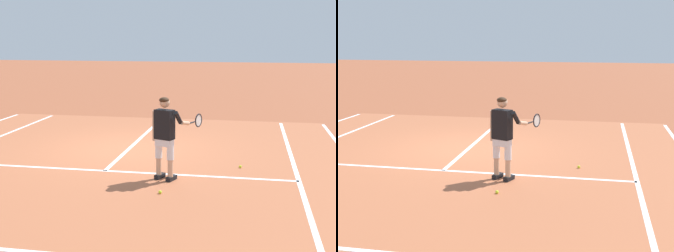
% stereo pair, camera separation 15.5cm
% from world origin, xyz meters
% --- Properties ---
extents(ground_plane, '(80.00, 80.00, 0.00)m').
position_xyz_m(ground_plane, '(0.00, 0.00, 0.00)').
color(ground_plane, '#9E5133').
extents(court_inner_surface, '(10.98, 10.67, 0.00)m').
position_xyz_m(court_inner_surface, '(0.00, -0.81, 0.00)').
color(court_inner_surface, '#B2603D').
rests_on(court_inner_surface, ground).
extents(line_baseline, '(10.98, 0.10, 0.01)m').
position_xyz_m(line_baseline, '(0.00, -5.95, 0.00)').
color(line_baseline, white).
rests_on(line_baseline, ground).
extents(line_service, '(8.23, 0.10, 0.01)m').
position_xyz_m(line_service, '(0.00, -2.08, 0.00)').
color(line_service, white).
rests_on(line_service, ground).
extents(line_centre_service, '(0.10, 6.40, 0.01)m').
position_xyz_m(line_centre_service, '(0.00, 1.12, 0.00)').
color(line_centre_service, white).
rests_on(line_centre_service, ground).
extents(line_singles_right, '(0.10, 10.27, 0.01)m').
position_xyz_m(line_singles_right, '(4.12, -0.81, 0.00)').
color(line_singles_right, white).
rests_on(line_singles_right, ground).
extents(tennis_player, '(0.95, 0.99, 1.71)m').
position_xyz_m(tennis_player, '(1.42, -2.43, 0.99)').
color(tennis_player, black).
rests_on(tennis_player, ground).
extents(tennis_ball_near_feet, '(0.07, 0.07, 0.07)m').
position_xyz_m(tennis_ball_near_feet, '(2.91, -1.32, 0.03)').
color(tennis_ball_near_feet, '#CCE02D').
rests_on(tennis_ball_near_feet, ground).
extents(tennis_ball_by_baseline, '(0.07, 0.07, 0.07)m').
position_xyz_m(tennis_ball_by_baseline, '(1.48, -3.31, 0.03)').
color(tennis_ball_by_baseline, '#CCE02D').
rests_on(tennis_ball_by_baseline, ground).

